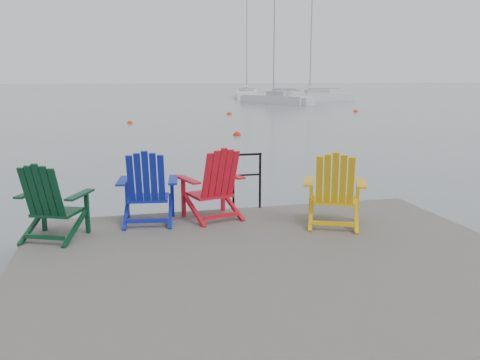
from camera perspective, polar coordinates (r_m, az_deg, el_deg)
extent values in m
plane|color=slate|center=(6.09, 4.36, -13.62)|extent=(400.00, 400.00, 0.00)
cube|color=#302D2B|center=(5.94, 4.42, -10.12)|extent=(6.00, 5.00, 0.20)
cylinder|color=black|center=(8.03, -19.96, -10.27)|extent=(0.26, 0.26, 1.20)
cylinder|color=black|center=(8.16, -0.53, -9.18)|extent=(0.26, 0.26, 1.20)
cylinder|color=black|center=(9.13, 16.34, -7.39)|extent=(0.26, 0.26, 1.20)
cylinder|color=black|center=(8.05, -0.75, -0.20)|extent=(0.04, 0.04, 0.90)
cylinder|color=black|center=(8.16, 2.26, -0.05)|extent=(0.04, 0.04, 0.90)
cylinder|color=black|center=(8.03, 0.77, 2.88)|extent=(0.48, 0.04, 0.04)
cylinder|color=black|center=(8.09, 0.77, 0.57)|extent=(0.44, 0.03, 0.03)
cube|color=#09311B|center=(7.14, -19.82, -3.42)|extent=(0.69, 0.66, 0.04)
cube|color=#09311B|center=(7.47, -21.20, -3.22)|extent=(0.07, 0.07, 0.57)
cube|color=#09311B|center=(7.17, -16.78, -3.53)|extent=(0.07, 0.07, 0.57)
cube|color=#09311B|center=(7.24, -22.42, -1.33)|extent=(0.36, 0.62, 0.03)
cube|color=#09311B|center=(6.90, -17.54, -1.59)|extent=(0.36, 0.62, 0.03)
cube|color=#09311B|center=(6.78, -21.36, -1.33)|extent=(0.56, 0.44, 0.70)
cube|color=#0E1B92|center=(7.55, -10.21, -1.99)|extent=(0.63, 0.58, 0.04)
cube|color=#0E1B92|center=(7.80, -12.55, -2.01)|extent=(0.06, 0.06, 0.60)
cube|color=#0E1B92|center=(7.75, -7.62, -1.92)|extent=(0.06, 0.06, 0.60)
cube|color=#0E1B92|center=(7.51, -13.05, -0.09)|extent=(0.21, 0.66, 0.03)
cube|color=#0E1B92|center=(7.45, -7.52, 0.03)|extent=(0.21, 0.66, 0.03)
cube|color=#0E1B92|center=(7.14, -10.51, 0.15)|extent=(0.56, 0.34, 0.73)
cube|color=red|center=(7.65, -3.43, -1.63)|extent=(0.69, 0.64, 0.04)
cube|color=red|center=(7.71, -6.37, -1.94)|extent=(0.07, 0.07, 0.60)
cube|color=red|center=(8.00, -1.94, -1.39)|extent=(0.07, 0.07, 0.60)
cube|color=red|center=(7.43, -5.89, 0.04)|extent=(0.30, 0.66, 0.03)
cube|color=red|center=(7.74, -0.98, 0.57)|extent=(0.30, 0.66, 0.03)
cube|color=red|center=(7.28, -2.24, 0.57)|extent=(0.58, 0.41, 0.73)
cube|color=#DAA30C|center=(7.42, 10.52, -2.23)|extent=(0.72, 0.69, 0.04)
cube|color=#DAA30C|center=(7.64, 7.98, -2.12)|extent=(0.07, 0.07, 0.60)
cube|color=#DAA30C|center=(7.64, 13.03, -2.30)|extent=(0.07, 0.07, 0.60)
cube|color=#DAA30C|center=(7.34, 7.76, -0.14)|extent=(0.38, 0.65, 0.03)
cube|color=#DAA30C|center=(7.35, 13.42, -0.34)|extent=(0.38, 0.65, 0.03)
cube|color=#DAA30C|center=(7.00, 10.62, -0.06)|extent=(0.59, 0.47, 0.73)
cube|color=silver|center=(50.01, 4.08, 8.81)|extent=(5.46, 7.31, 1.10)
cube|color=#9E9EA3|center=(49.74, 4.42, 9.60)|extent=(2.29, 2.59, 0.55)
cylinder|color=gray|center=(50.28, 3.84, 14.72)|extent=(0.12, 0.12, 9.22)
cube|color=white|center=(65.85, 0.74, 9.49)|extent=(5.38, 10.46, 1.10)
cube|color=#9E9EA3|center=(65.33, 0.73, 10.08)|extent=(2.63, 3.44, 0.55)
cylinder|color=gray|center=(66.48, 0.77, 15.44)|extent=(0.12, 0.12, 12.66)
cube|color=silver|center=(57.18, 8.20, 9.06)|extent=(8.29, 2.81, 1.10)
cube|color=#9E9EA3|center=(57.28, 8.62, 9.76)|extent=(2.56, 1.69, 0.55)
cylinder|color=gray|center=(57.11, 7.97, 14.73)|extent=(0.12, 0.12, 10.18)
sphere|color=red|center=(22.87, -0.34, 5.03)|extent=(0.35, 0.35, 0.35)
sphere|color=red|center=(29.40, -12.26, 6.21)|extent=(0.32, 0.32, 0.32)
sphere|color=#F6350E|center=(39.28, 12.89, 7.46)|extent=(0.40, 0.40, 0.40)
sphere|color=red|center=(35.79, -1.21, 7.37)|extent=(0.35, 0.35, 0.35)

